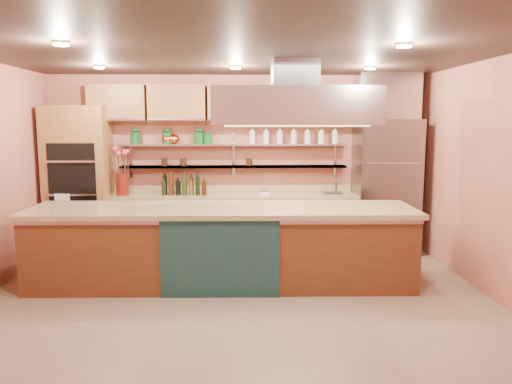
{
  "coord_description": "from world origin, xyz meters",
  "views": [
    {
      "loc": [
        0.04,
        -5.6,
        2.06
      ],
      "look_at": [
        0.26,
        1.0,
        1.13
      ],
      "focal_mm": 35.0,
      "sensor_mm": 36.0,
      "label": 1
    }
  ],
  "objects_px": {
    "flower_vase": "(122,184)",
    "copper_kettle": "(173,139)",
    "refrigerator": "(385,186)",
    "green_canister": "(208,138)",
    "kitchen_scale": "(264,192)",
    "island": "(222,246)"
  },
  "relations": [
    {
      "from": "flower_vase",
      "to": "copper_kettle",
      "type": "relative_size",
      "value": 1.76
    },
    {
      "from": "refrigerator",
      "to": "green_canister",
      "type": "bearing_deg",
      "value": 175.31
    },
    {
      "from": "flower_vase",
      "to": "kitchen_scale",
      "type": "bearing_deg",
      "value": 0.0
    },
    {
      "from": "refrigerator",
      "to": "island",
      "type": "relative_size",
      "value": 0.44
    },
    {
      "from": "island",
      "to": "green_canister",
      "type": "relative_size",
      "value": 28.3
    },
    {
      "from": "flower_vase",
      "to": "refrigerator",
      "type": "bearing_deg",
      "value": -0.14
    },
    {
      "from": "kitchen_scale",
      "to": "green_canister",
      "type": "height_order",
      "value": "green_canister"
    },
    {
      "from": "island",
      "to": "kitchen_scale",
      "type": "relative_size",
      "value": 32.99
    },
    {
      "from": "kitchen_scale",
      "to": "copper_kettle",
      "type": "relative_size",
      "value": 0.74
    },
    {
      "from": "island",
      "to": "green_canister",
      "type": "bearing_deg",
      "value": 100.0
    },
    {
      "from": "kitchen_scale",
      "to": "green_canister",
      "type": "bearing_deg",
      "value": 164.22
    },
    {
      "from": "refrigerator",
      "to": "island",
      "type": "distance_m",
      "value": 3.01
    },
    {
      "from": "island",
      "to": "copper_kettle",
      "type": "xyz_separation_m",
      "value": [
        -0.82,
        1.76,
        1.3
      ]
    },
    {
      "from": "refrigerator",
      "to": "kitchen_scale",
      "type": "bearing_deg",
      "value": 179.7
    },
    {
      "from": "copper_kettle",
      "to": "refrigerator",
      "type": "bearing_deg",
      "value": -3.92
    },
    {
      "from": "flower_vase",
      "to": "green_canister",
      "type": "relative_size",
      "value": 2.04
    },
    {
      "from": "green_canister",
      "to": "kitchen_scale",
      "type": "bearing_deg",
      "value": -13.95
    },
    {
      "from": "refrigerator",
      "to": "green_canister",
      "type": "height_order",
      "value": "refrigerator"
    },
    {
      "from": "island",
      "to": "flower_vase",
      "type": "bearing_deg",
      "value": 137.11
    },
    {
      "from": "flower_vase",
      "to": "green_canister",
      "type": "distance_m",
      "value": 1.51
    },
    {
      "from": "flower_vase",
      "to": "kitchen_scale",
      "type": "height_order",
      "value": "flower_vase"
    },
    {
      "from": "refrigerator",
      "to": "copper_kettle",
      "type": "xyz_separation_m",
      "value": [
        -3.35,
        0.23,
        0.74
      ]
    }
  ]
}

